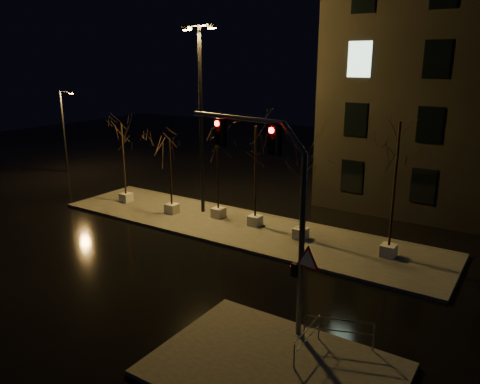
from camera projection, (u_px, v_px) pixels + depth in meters
The scene contains 14 objects.
ground at pixel (163, 268), 20.41m from camera, with size 90.00×90.00×0.00m, color black.
median at pixel (239, 227), 25.22m from camera, with size 22.00×5.00×0.15m, color #403E39.
sidewalk_corner at pixel (274, 369), 13.61m from camera, with size 7.00×5.00×0.15m, color #403E39.
tree_0 at pixel (122, 141), 28.44m from camera, with size 1.80×1.80×5.06m.
tree_1 at pixel (170, 155), 26.38m from camera, with size 1.80×1.80×4.51m.
tree_2 at pixel (218, 150), 25.53m from camera, with size 1.80×1.80×5.08m.
tree_3 at pixel (256, 149), 24.11m from camera, with size 1.80×1.80×5.53m.
tree_4 at pixel (303, 168), 22.42m from camera, with size 1.80×1.80×4.77m.
tree_5 at pixel (397, 153), 20.00m from camera, with size 1.80×1.80×6.28m.
traffic_signal_mast at pixel (275, 194), 14.78m from camera, with size 5.54×1.11×6.86m.
streetlight_main at pixel (201, 108), 25.96m from camera, with size 2.60×0.83×10.44m.
streetlight_far at pixel (64, 128), 37.18m from camera, with size 1.23×0.57×6.46m.
guard_rail_a at pixel (339, 329), 14.43m from camera, with size 2.04×0.76×0.93m.
guard_rail_b at pixel (307, 337), 14.11m from camera, with size 0.06×1.81×0.86m.
Camera 1 is at (13.08, -13.83, 8.74)m, focal length 35.00 mm.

